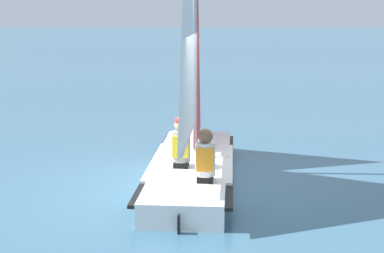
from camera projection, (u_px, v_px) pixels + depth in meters
The scene contains 4 objects.
ground_plane at pixel (192, 181), 9.23m from camera, with size 260.00×260.00×0.00m, color #38607A.
sailboat_main at pixel (192, 131), 9.00m from camera, with size 1.89×4.58×5.47m.
sailor_helm at pixel (181, 151), 8.75m from camera, with size 0.33×0.37×1.16m.
sailor_crew at pixel (205, 164), 7.98m from camera, with size 0.33×0.37×1.16m.
Camera 1 is at (0.33, 8.84, 2.79)m, focal length 50.00 mm.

